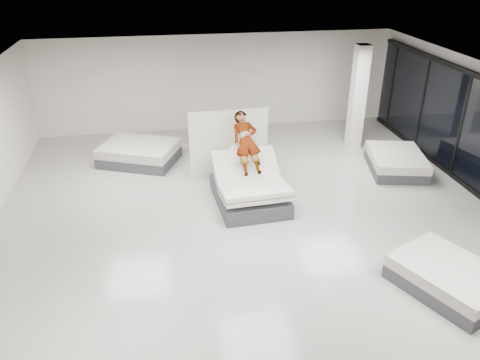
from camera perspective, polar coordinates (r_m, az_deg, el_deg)
The scene contains 9 objects.
room at distance 9.71m, azimuth 2.56°, elevation 1.20°, with size 14.00×14.04×3.20m.
hero_bed at distance 11.55m, azimuth 1.16°, elevation -1.02°, with size 1.76×2.25×1.28m.
person at distance 11.45m, azimuth 0.80°, elevation 3.66°, with size 0.62×0.41×1.71m, color slate.
remote at distance 11.28m, azimuth 2.32°, elevation 2.11°, with size 0.05×0.14×0.03m, color black.
divider_panel at distance 12.63m, azimuth -1.36°, elevation 4.34°, with size 2.12×0.10×1.93m, color white.
flat_bed_right_far at distance 14.02m, azimuth 18.48°, elevation 2.12°, with size 1.81×2.17×0.52m.
flat_bed_right_near at distance 9.67m, azimuth 24.06°, elevation -10.84°, with size 2.07×2.30×0.52m.
flat_bed_left_far at distance 14.12m, azimuth -12.17°, elevation 3.23°, with size 2.53×2.26×0.57m.
column at distance 14.93m, azimuth 14.16°, elevation 9.69°, with size 0.40×0.40×3.20m, color silver.
Camera 1 is at (-1.93, -8.54, 5.79)m, focal length 35.00 mm.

